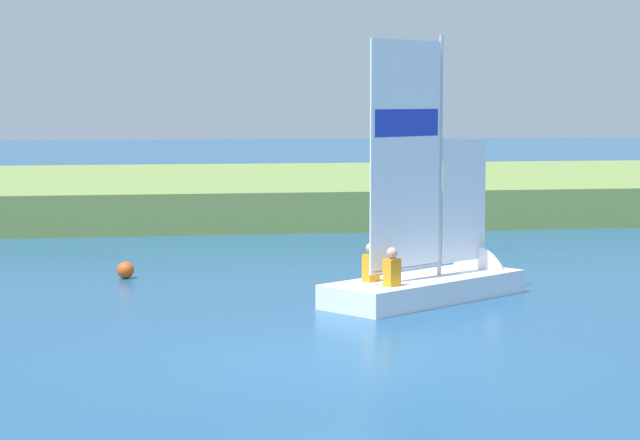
{
  "coord_description": "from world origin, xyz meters",
  "views": [
    {
      "loc": [
        -2.86,
        -17.46,
        3.79
      ],
      "look_at": [
        1.4,
        8.7,
        1.2
      ],
      "focal_mm": 69.62,
      "sensor_mm": 36.0,
      "label": 1
    }
  ],
  "objects": [
    {
      "name": "ground_plane",
      "position": [
        0.0,
        0.0,
        0.0
      ],
      "size": [
        200.0,
        200.0,
        0.0
      ],
      "primitive_type": "plane",
      "color": "navy"
    },
    {
      "name": "channel_buoy",
      "position": [
        -2.75,
        8.89,
        0.18
      ],
      "size": [
        0.36,
        0.36,
        0.36
      ],
      "primitive_type": "sphere",
      "color": "#E54C19",
      "rests_on": "ground"
    },
    {
      "name": "sailboat",
      "position": [
        3.42,
        5.5,
        0.41
      ],
      "size": [
        4.77,
        3.97,
        5.43
      ],
      "rotation": [
        0.0,
        0.0,
        0.62
      ],
      "color": "white",
      "rests_on": "ground"
    },
    {
      "name": "shore_bank",
      "position": [
        0.0,
        24.93,
        0.58
      ],
      "size": [
        80.0,
        15.9,
        1.17
      ],
      "primitive_type": "cube",
      "color": "olive",
      "rests_on": "ground"
    }
  ]
}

